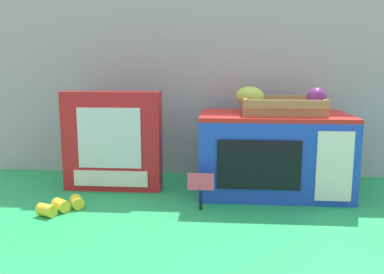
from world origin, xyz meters
name	(u,v)px	position (x,y,z in m)	size (l,w,h in m)	color
ground_plane	(218,189)	(0.00, 0.00, 0.00)	(1.70, 1.70, 0.00)	#219E54
display_back_panel	(220,77)	(0.00, 0.19, 0.34)	(1.61, 0.03, 0.68)	#A0A3A8
toy_microwave	(273,153)	(0.16, -0.02, 0.12)	(0.43, 0.26, 0.24)	blue
food_groups_crate	(280,105)	(0.18, -0.01, 0.26)	(0.27, 0.20, 0.08)	#A37F51
cookie_set_box	(112,141)	(-0.32, -0.03, 0.15)	(0.30, 0.07, 0.30)	red
price_sign	(201,186)	(-0.04, -0.19, 0.07)	(0.07, 0.01, 0.10)	black
loose_toy_banana	(62,206)	(-0.41, -0.23, 0.02)	(0.11, 0.12, 0.03)	yellow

